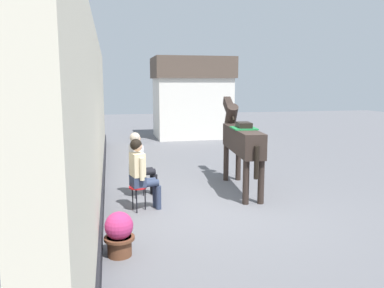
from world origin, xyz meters
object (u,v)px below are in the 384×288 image
(saddled_horse_center, at_px, (241,139))
(flower_planter_near, at_px, (119,233))
(seated_visitor_far, at_px, (139,161))
(seated_visitor_near, at_px, (141,171))

(saddled_horse_center, xyz_separation_m, flower_planter_near, (-2.80, -2.95, -0.82))
(seated_visitor_far, xyz_separation_m, flower_planter_near, (-0.51, -2.87, -0.44))
(seated_visitor_far, bearing_deg, flower_planter_near, -100.12)
(seated_visitor_near, distance_m, flower_planter_near, 2.03)
(seated_visitor_near, xyz_separation_m, flower_planter_near, (-0.47, -1.92, -0.44))
(flower_planter_near, bearing_deg, seated_visitor_far, 79.88)
(seated_visitor_near, distance_m, saddled_horse_center, 2.58)
(flower_planter_near, bearing_deg, saddled_horse_center, 46.47)
(seated_visitor_near, xyz_separation_m, saddled_horse_center, (2.33, 1.03, 0.38))
(saddled_horse_center, distance_m, flower_planter_near, 4.15)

